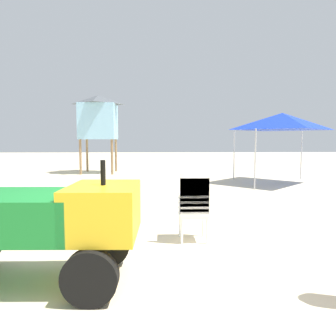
{
  "coord_description": "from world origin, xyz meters",
  "views": [
    {
      "loc": [
        0.06,
        -3.58,
        1.74
      ],
      "look_at": [
        0.34,
        3.79,
        1.09
      ],
      "focal_mm": 34.35,
      "sensor_mm": 36.0,
      "label": 1
    }
  ],
  "objects_px": {
    "popup_canopy": "(282,122)",
    "utility_cart": "(37,220)",
    "stacked_plastic_chairs": "(194,202)",
    "lifeguard_tower": "(98,117)"
  },
  "relations": [
    {
      "from": "stacked_plastic_chairs",
      "to": "lifeguard_tower",
      "type": "xyz_separation_m",
      "value": [
        -3.6,
        11.53,
        2.19
      ]
    },
    {
      "from": "stacked_plastic_chairs",
      "to": "popup_canopy",
      "type": "bearing_deg",
      "value": 58.87
    },
    {
      "from": "utility_cart",
      "to": "popup_canopy",
      "type": "distance_m",
      "value": 10.8
    },
    {
      "from": "utility_cart",
      "to": "stacked_plastic_chairs",
      "type": "height_order",
      "value": "utility_cart"
    },
    {
      "from": "utility_cart",
      "to": "stacked_plastic_chairs",
      "type": "xyz_separation_m",
      "value": [
        2.07,
        1.49,
        -0.09
      ]
    },
    {
      "from": "popup_canopy",
      "to": "utility_cart",
      "type": "bearing_deg",
      "value": -126.52
    },
    {
      "from": "utility_cart",
      "to": "popup_canopy",
      "type": "relative_size",
      "value": 0.85
    },
    {
      "from": "utility_cart",
      "to": "stacked_plastic_chairs",
      "type": "relative_size",
      "value": 2.15
    },
    {
      "from": "lifeguard_tower",
      "to": "stacked_plastic_chairs",
      "type": "bearing_deg",
      "value": -72.66
    },
    {
      "from": "stacked_plastic_chairs",
      "to": "lifeguard_tower",
      "type": "height_order",
      "value": "lifeguard_tower"
    }
  ]
}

